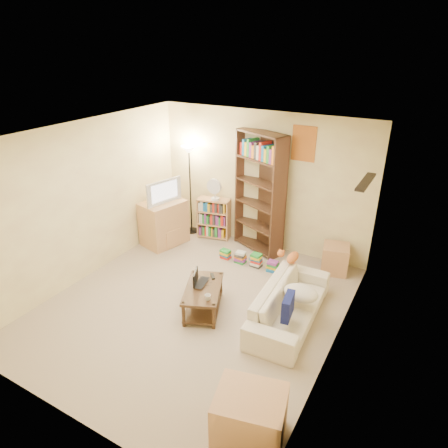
# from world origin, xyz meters

# --- Properties ---
(room) EXTENTS (4.50, 4.54, 2.52)m
(room) POSITION_xyz_m (0.00, 0.01, 1.62)
(room) COLOR tan
(room) RESTS_ON ground
(sofa) EXTENTS (1.86, 0.89, 0.52)m
(sofa) POSITION_xyz_m (1.32, 0.37, 0.26)
(sofa) COLOR beige
(sofa) RESTS_ON ground
(navy_pillow) EXTENTS (0.15, 0.36, 0.31)m
(navy_pillow) POSITION_xyz_m (1.43, -0.01, 0.50)
(navy_pillow) COLOR #131954
(navy_pillow) RESTS_ON sofa
(cream_blanket) EXTENTS (0.48, 0.34, 0.21)m
(cream_blanket) POSITION_xyz_m (1.45, 0.42, 0.45)
(cream_blanket) COLOR beige
(cream_blanket) RESTS_ON sofa
(tabby_cat) EXTENTS (0.41, 0.16, 0.14)m
(tabby_cat) POSITION_xyz_m (1.05, 1.04, 0.59)
(tabby_cat) COLOR #C6622A
(tabby_cat) RESTS_ON sofa
(coffee_table) EXTENTS (0.79, 0.99, 0.39)m
(coffee_table) POSITION_xyz_m (0.17, -0.04, 0.24)
(coffee_table) COLOR #3D2B17
(coffee_table) RESTS_ON ground
(laptop) EXTENTS (0.40, 0.33, 0.03)m
(laptop) POSITION_xyz_m (0.15, 0.03, 0.40)
(laptop) COLOR black
(laptop) RESTS_ON coffee_table
(laptop_screen) EXTENTS (0.12, 0.27, 0.19)m
(laptop_screen) POSITION_xyz_m (0.04, -0.02, 0.50)
(laptop_screen) COLOR white
(laptop_screen) RESTS_ON laptop
(mug) EXTENTS (0.12, 0.12, 0.08)m
(mug) POSITION_xyz_m (0.39, -0.26, 0.43)
(mug) COLOR silver
(mug) RESTS_ON coffee_table
(tv_remote) EXTENTS (0.14, 0.15, 0.02)m
(tv_remote) POSITION_xyz_m (0.15, 0.26, 0.40)
(tv_remote) COLOR black
(tv_remote) RESTS_ON coffee_table
(tv_stand) EXTENTS (0.74, 0.90, 0.84)m
(tv_stand) POSITION_xyz_m (-1.59, 1.38, 0.42)
(tv_stand) COLOR tan
(tv_stand) RESTS_ON ground
(television) EXTENTS (0.81, 0.47, 0.44)m
(television) POSITION_xyz_m (-1.59, 1.38, 1.06)
(television) COLOR black
(television) RESTS_ON tv_stand
(tall_bookshelf) EXTENTS (1.03, 0.68, 2.18)m
(tall_bookshelf) POSITION_xyz_m (0.06, 2.05, 1.15)
(tall_bookshelf) COLOR #47291B
(tall_bookshelf) RESTS_ON ground
(short_bookshelf) EXTENTS (0.66, 0.38, 0.80)m
(short_bookshelf) POSITION_xyz_m (-0.90, 2.05, 0.40)
(short_bookshelf) COLOR tan
(short_bookshelf) RESTS_ON ground
(desk_fan) EXTENTS (0.29, 0.16, 0.42)m
(desk_fan) POSITION_xyz_m (-0.85, 2.01, 1.04)
(desk_fan) COLOR white
(desk_fan) RESTS_ON short_bookshelf
(floor_lamp) EXTENTS (0.30, 0.30, 1.76)m
(floor_lamp) POSITION_xyz_m (-1.42, 2.05, 1.41)
(floor_lamp) COLOR black
(floor_lamp) RESTS_ON ground
(side_table) EXTENTS (0.50, 0.50, 0.48)m
(side_table) POSITION_xyz_m (1.52, 1.94, 0.24)
(side_table) COLOR tan
(side_table) RESTS_ON ground
(end_cabinet) EXTENTS (0.77, 0.69, 0.55)m
(end_cabinet) POSITION_xyz_m (1.65, -1.55, 0.28)
(end_cabinet) COLOR tan
(end_cabinet) RESTS_ON ground
(book_stacks) EXTENTS (1.40, 0.17, 0.24)m
(book_stacks) POSITION_xyz_m (0.34, 1.44, 0.10)
(book_stacks) COLOR red
(book_stacks) RESTS_ON ground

